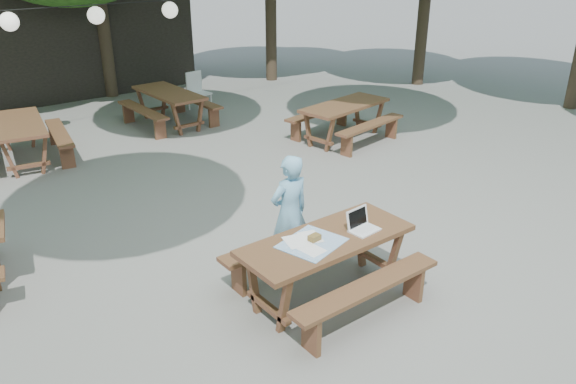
# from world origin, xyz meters

# --- Properties ---
(ground) EXTENTS (80.00, 80.00, 0.00)m
(ground) POSITION_xyz_m (0.00, 0.00, 0.00)
(ground) COLOR slate
(ground) RESTS_ON ground
(pavilion) EXTENTS (6.00, 3.00, 2.80)m
(pavilion) POSITION_xyz_m (0.50, 10.50, 1.40)
(pavilion) COLOR black
(pavilion) RESTS_ON ground
(main_picnic_table) EXTENTS (2.00, 1.58, 0.75)m
(main_picnic_table) POSITION_xyz_m (-0.58, -1.40, 0.39)
(main_picnic_table) COLOR #4E391B
(main_picnic_table) RESTS_ON ground
(picnic_table_ne) EXTENTS (2.13, 1.86, 0.75)m
(picnic_table_ne) POSITION_xyz_m (3.40, 2.59, 0.39)
(picnic_table_ne) COLOR #4E391B
(picnic_table_ne) RESTS_ON ground
(picnic_table_far_w) EXTENTS (1.86, 2.13, 0.75)m
(picnic_table_far_w) POSITION_xyz_m (-2.13, 5.26, 0.39)
(picnic_table_far_w) COLOR #4E391B
(picnic_table_far_w) RESTS_ON ground
(picnic_table_far_e) EXTENTS (1.64, 2.02, 0.75)m
(picnic_table_far_e) POSITION_xyz_m (1.06, 5.69, 0.39)
(picnic_table_far_e) COLOR #4E391B
(picnic_table_far_e) RESTS_ON ground
(woman) EXTENTS (0.54, 0.36, 1.47)m
(woman) POSITION_xyz_m (-0.51, -0.65, 0.74)
(woman) COLOR #77B6DA
(woman) RESTS_ON ground
(plastic_chair) EXTENTS (0.50, 0.50, 0.90)m
(plastic_chair) POSITION_xyz_m (2.18, 6.39, 0.26)
(plastic_chair) COLOR silver
(plastic_chair) RESTS_ON ground
(laptop) EXTENTS (0.35, 0.29, 0.24)m
(laptop) POSITION_xyz_m (-0.15, -1.49, 0.81)
(laptop) COLOR white
(laptop) RESTS_ON main_picnic_table
(tabletop_clutter) EXTENTS (0.77, 0.70, 0.08)m
(tabletop_clutter) POSITION_xyz_m (-0.79, -1.40, 0.76)
(tabletop_clutter) COLOR #3881BF
(tabletop_clutter) RESTS_ON main_picnic_table
(paper_lanterns) EXTENTS (9.00, 0.34, 0.38)m
(paper_lanterns) POSITION_xyz_m (-0.19, 6.00, 2.40)
(paper_lanterns) COLOR black
(paper_lanterns) RESTS_ON ground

